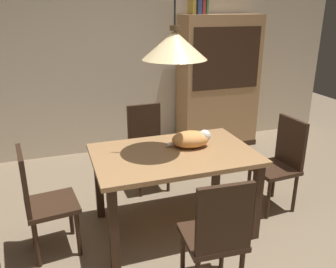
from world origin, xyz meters
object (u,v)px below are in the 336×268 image
at_px(dining_table, 174,163).
at_px(chair_far_back, 147,143).
at_px(chair_left_side, 40,198).
at_px(pendant_lamp, 175,45).
at_px(book_green_slim, 205,4).
at_px(chair_right_side, 281,160).
at_px(book_yellow_short, 192,7).
at_px(cat_sleeping, 192,139).
at_px(chair_near_front, 217,234).
at_px(book_blue_wide, 197,4).
at_px(book_red_tall, 201,3).
at_px(hutch_bookcase, 218,85).

height_order(dining_table, chair_far_back, chair_far_back).
distance_m(dining_table, chair_left_side, 1.14).
relative_size(dining_table, pendant_lamp, 1.08).
height_order(dining_table, book_green_slim, book_green_slim).
bearing_deg(chair_far_back, chair_right_side, -37.65).
distance_m(pendant_lamp, book_yellow_short, 2.01).
distance_m(chair_far_back, cat_sleeping, 0.89).
xyz_separation_m(chair_near_front, book_blue_wide, (0.94, 2.66, 1.46)).
bearing_deg(chair_right_side, book_red_tall, 94.15).
bearing_deg(cat_sleeping, chair_left_side, -176.61).
bearing_deg(pendant_lamp, book_blue_wide, 62.33).
height_order(dining_table, book_red_tall, book_red_tall).
bearing_deg(dining_table, chair_left_side, -179.53).
distance_m(chair_left_side, book_yellow_short, 3.04).
xyz_separation_m(chair_left_side, hutch_bookcase, (2.43, 1.79, 0.38)).
xyz_separation_m(dining_table, book_yellow_short, (0.87, 1.79, 1.29)).
bearing_deg(dining_table, chair_right_side, 0.28).
height_order(cat_sleeping, book_blue_wide, book_blue_wide).
bearing_deg(book_blue_wide, chair_right_side, -83.84).
distance_m(dining_table, pendant_lamp, 1.01).
bearing_deg(pendant_lamp, chair_far_back, 90.21).
height_order(chair_left_side, book_red_tall, book_red_tall).
xyz_separation_m(book_yellow_short, book_red_tall, (0.13, 0.00, 0.05)).
xyz_separation_m(pendant_lamp, book_yellow_short, (0.87, 1.79, 0.28)).
distance_m(chair_far_back, book_red_tall, 2.00).
height_order(book_yellow_short, book_blue_wide, book_blue_wide).
xyz_separation_m(book_blue_wide, book_green_slim, (0.11, 0.00, 0.01)).
xyz_separation_m(book_yellow_short, book_blue_wide, (0.07, 0.00, 0.03)).
height_order(dining_table, hutch_bookcase, hutch_bookcase).
bearing_deg(chair_far_back, book_red_tall, 42.15).
bearing_deg(chair_left_side, hutch_bookcase, 36.46).
height_order(hutch_bookcase, book_yellow_short, book_yellow_short).
height_order(chair_right_side, book_green_slim, book_green_slim).
xyz_separation_m(chair_right_side, book_yellow_short, (-0.26, 1.78, 1.43)).
bearing_deg(book_blue_wide, dining_table, -117.67).
xyz_separation_m(chair_far_back, pendant_lamp, (0.00, -0.88, 1.15)).
height_order(pendant_lamp, book_yellow_short, pendant_lamp).
relative_size(chair_near_front, book_green_slim, 3.58).
bearing_deg(book_green_slim, book_yellow_short, 180.00).
height_order(chair_near_front, chair_right_side, same).
bearing_deg(cat_sleeping, book_green_slim, 63.54).
xyz_separation_m(chair_near_front, chair_right_side, (1.13, 0.88, 0.00)).
bearing_deg(cat_sleeping, book_red_tall, 64.87).
xyz_separation_m(pendant_lamp, hutch_bookcase, (1.30, 1.78, -0.77)).
bearing_deg(chair_right_side, hutch_bookcase, 84.51).
distance_m(chair_far_back, chair_right_side, 1.43).
bearing_deg(book_green_slim, dining_table, -120.41).
relative_size(chair_near_front, hutch_bookcase, 0.50).
bearing_deg(chair_far_back, hutch_bookcase, 34.81).
xyz_separation_m(pendant_lamp, book_red_tall, (1.00, 1.79, 0.33)).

